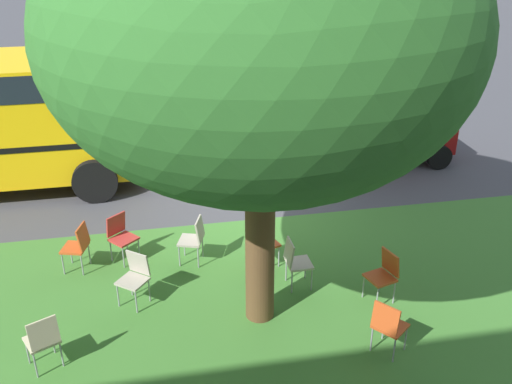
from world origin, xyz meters
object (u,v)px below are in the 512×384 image
Objects in this scene: chair_1 at (121,234)px; chair_3 at (78,244)px; chair_8 at (43,338)px; chair_2 at (135,275)px; chair_6 at (384,273)px; street_tree at (261,35)px; chair_0 at (388,324)px; chair_5 at (262,241)px; chair_4 at (295,260)px; parked_car at (375,128)px; chair_7 at (194,237)px.

chair_1 is 1.00× the size of chair_3.
chair_8 is at bearing 69.39° from chair_1.
chair_6 is (-3.92, 0.69, 0.00)m from chair_2.
street_tree is 4.32m from chair_2.
street_tree is 7.27× the size of chair_0.
chair_6 is at bearing -109.56° from chair_0.
chair_5 is at bearing 163.88° from chair_1.
chair_2 is (1.88, -0.72, -3.82)m from street_tree.
chair_8 is (1.24, 1.31, 0.00)m from chair_2.
chair_6 is (-1.31, 0.63, 0.00)m from chair_4.
chair_2 is at bearing 100.06° from chair_1.
chair_4 is 4.04m from chair_8.
chair_1 is at bearing -44.19° from street_tree.
chair_3 is at bearing -33.05° from street_tree.
chair_4 is (0.87, -1.84, 0.00)m from chair_0.
chair_1 and chair_3 have the same top height.
chair_8 is at bearing 46.54° from chair_2.
parked_car is at bearing -123.66° from chair_4.
chair_5 is at bearing -150.35° from chair_8.
chair_4 is at bearing 56.34° from parked_car.
chair_5 is 0.24× the size of parked_car.
chair_1 and chair_5 have the same top height.
chair_1 is 0.75m from chair_3.
chair_0 and chair_6 have the same top height.
chair_5 and chair_8 have the same top height.
chair_3 is 1.00× the size of chair_8.
chair_0 is 1.00× the size of chair_5.
parked_car is (-4.04, -5.62, -3.50)m from street_tree.
chair_2 and chair_4 have the same top height.
street_tree is 4.27m from chair_7.
chair_8 is (3.12, 0.59, -3.82)m from street_tree.
chair_6 is 1.00× the size of chair_8.
chair_3 is (0.72, 0.21, 0.00)m from chair_1.
chair_6 is (-0.43, -1.22, 0.00)m from chair_0.
chair_6 is 3.33m from chair_7.
street_tree is 4.31m from chair_0.
chair_2 and chair_8 have the same top height.
chair_3 and chair_5 have the same top height.
chair_8 is (4.72, -0.60, 0.00)m from chair_0.
parked_car reaches higher than chair_7.
chair_0 is (-1.60, 1.20, -3.82)m from street_tree.
parked_car is (-7.16, -6.21, 0.32)m from chair_8.
chair_7 is at bearing 164.55° from chair_1.
chair_4 is at bearing 161.39° from chair_3.
chair_3 is at bearing -4.02° from chair_7.
chair_0 and chair_2 have the same top height.
chair_7 is 1.00× the size of chair_8.
chair_0 is 1.00× the size of chair_1.
chair_7 is (2.44, -2.91, 0.00)m from chair_0.
chair_8 is (2.28, 2.30, 0.00)m from chair_7.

